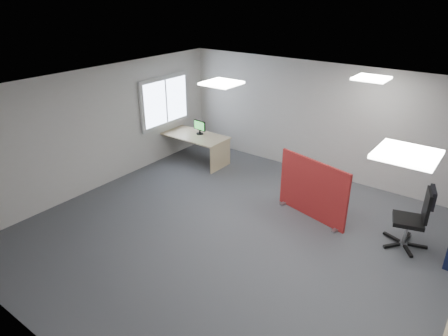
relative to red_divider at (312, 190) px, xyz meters
The scene contains 11 objects.
floor 1.59m from the red_divider, 89.86° to the right, with size 9.00×9.00×0.00m, color #4E5055.
ceiling 2.57m from the red_divider, 89.86° to the right, with size 9.00×7.00×0.02m, color white.
wall_back 2.16m from the red_divider, 89.90° to the left, with size 9.00×0.02×2.70m, color silver.
wall_front 5.03m from the red_divider, 89.96° to the right, with size 9.00×0.02×2.70m, color silver.
wall_left 4.79m from the red_divider, 161.88° to the right, with size 0.02×7.00×2.70m, color silver.
window 4.56m from the red_divider, behind, with size 0.06×1.70×1.30m.
ceiling_lights 2.25m from the red_divider, 67.28° to the right, with size 4.10×4.10×0.04m.
red_divider is the anchor object (origin of this frame).
second_desk 3.76m from the red_divider, 167.83° to the left, with size 1.74×0.87×0.73m.
monitor_second 3.74m from the red_divider, 166.15° to the left, with size 0.40×0.18×0.36m.
office_chair 1.90m from the red_divider, ahead, with size 0.78×0.75×1.17m.
Camera 1 is at (2.75, -5.13, 4.23)m, focal length 32.00 mm.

